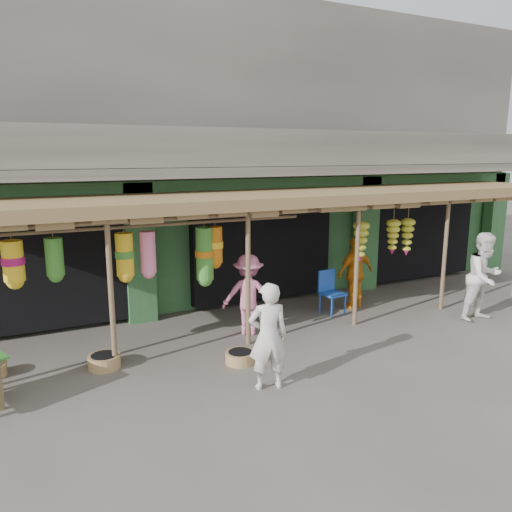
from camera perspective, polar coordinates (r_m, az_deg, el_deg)
name	(u,v)px	position (r m, az deg, el deg)	size (l,w,h in m)	color
ground	(309,329)	(10.55, 6.11, -8.27)	(80.00, 80.00, 0.00)	#514C47
building	(219,161)	(14.27, -4.22, 10.78)	(16.40, 6.80, 7.00)	gray
awning	(286,202)	(10.59, 3.45, 6.21)	(14.00, 2.70, 2.79)	brown
blue_chair	(330,289)	(11.48, 8.46, -3.80)	(0.53, 0.54, 0.99)	#1B4AB3
basket_left	(104,361)	(9.04, -16.95, -11.46)	(0.54, 0.54, 0.23)	olive
basket_mid	(240,357)	(8.87, -1.82, -11.50)	(0.52, 0.52, 0.20)	olive
person_front	(268,336)	(7.71, 1.40, -9.16)	(0.62, 0.41, 1.69)	silver
person_right	(484,277)	(11.86, 24.64, -2.18)	(0.94, 0.73, 1.93)	white
person_vendor	(355,273)	(11.86, 11.28, -1.89)	(1.00, 0.42, 1.70)	orange
person_shopper	(248,295)	(9.99, -0.88, -4.44)	(1.05, 0.61, 1.63)	#CA6B90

